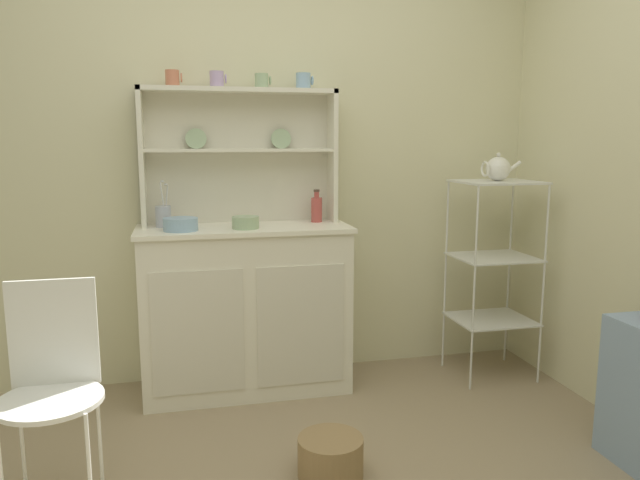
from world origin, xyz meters
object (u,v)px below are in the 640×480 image
Objects in this scene: wire_chair at (52,376)px; jam_bottle at (317,209)px; cup_terracotta_0 at (173,78)px; bowl_mixing_large at (181,224)px; hutch_cabinet at (246,307)px; utensil_jar at (163,216)px; porcelain_teapot at (498,169)px; hutch_shelf_unit at (239,146)px; bakers_rack at (494,253)px; floor_basket at (331,457)px.

wire_chair is 4.74× the size of jam_bottle.
cup_terracotta_0 is at bearing 53.47° from wire_chair.
bowl_mixing_large is 0.95× the size of jam_bottle.
jam_bottle is at bearing 11.90° from hutch_cabinet.
porcelain_teapot reaches higher than utensil_jar.
cup_terracotta_0 reaches higher than hutch_cabinet.
utensil_jar is 1.82m from porcelain_teapot.
hutch_shelf_unit is 4.63× the size of porcelain_teapot.
cup_terracotta_0 is (-0.33, 0.12, 1.19)m from hutch_cabinet.
wire_chair is 2.42m from porcelain_teapot.
porcelain_teapot is at bearing -4.70° from hutch_cabinet.
hutch_cabinet is 1.42m from bakers_rack.
porcelain_teapot is (-0.00, 0.00, 0.47)m from bakers_rack.
floor_basket is (-1.16, -0.83, -0.64)m from bakers_rack.
floor_basket is (0.23, -1.11, -1.23)m from hutch_shelf_unit.
bowl_mixing_large is at bearing 178.64° from bakers_rack.
jam_bottle is at bearing 168.40° from porcelain_teapot.
hutch_shelf_unit is 6.05× the size of bowl_mixing_large.
porcelain_teapot reaches higher than jam_bottle.
utensil_jar is at bearing 173.90° from porcelain_teapot.
utensil_jar reaches higher than floor_basket.
utensil_jar is (-0.09, 0.15, 0.03)m from bowl_mixing_large.
cup_terracotta_0 is at bearing 172.18° from bakers_rack.
porcelain_teapot reaches higher than bakers_rack.
hutch_shelf_unit is at bearing 168.64° from bakers_rack.
hutch_shelf_unit is 1.57m from wire_chair.
bakers_rack is 1.03m from jam_bottle.
porcelain_teapot is at bearing -11.60° from jam_bottle.
hutch_cabinet is 1.57m from porcelain_teapot.
wire_chair is at bearing 179.61° from floor_basket.
bowl_mixing_large is at bearing -143.65° from hutch_shelf_unit.
hutch_shelf_unit is 1.67m from floor_basket.
jam_bottle is 0.80× the size of porcelain_teapot.
hutch_shelf_unit reaches higher than hutch_cabinet.
cup_terracotta_0 reaches higher than porcelain_teapot.
floor_basket is at bearing -76.32° from hutch_cabinet.
hutch_shelf_unit reaches higher than bowl_mixing_large.
jam_bottle is (0.41, 0.09, 0.51)m from hutch_cabinet.
utensil_jar is (-0.64, 1.02, 0.87)m from floor_basket.
bakers_rack is at bearing -11.58° from jam_bottle.
jam_bottle reaches higher than wire_chair.
cup_terracotta_0 is 0.34× the size of utensil_jar.
wire_chair is 1.64m from jam_bottle.
jam_bottle reaches higher than bowl_mixing_large.
cup_terracotta_0 is at bearing 172.18° from porcelain_teapot.
bakers_rack is 1.72m from bowl_mixing_large.
hutch_cabinet is at bearing -10.76° from utensil_jar.
cup_terracotta_0 is at bearing 159.92° from hutch_cabinet.
bowl_mixing_large is (-0.55, 0.87, 0.85)m from floor_basket.
floor_basket is 1.19× the size of porcelain_teapot.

